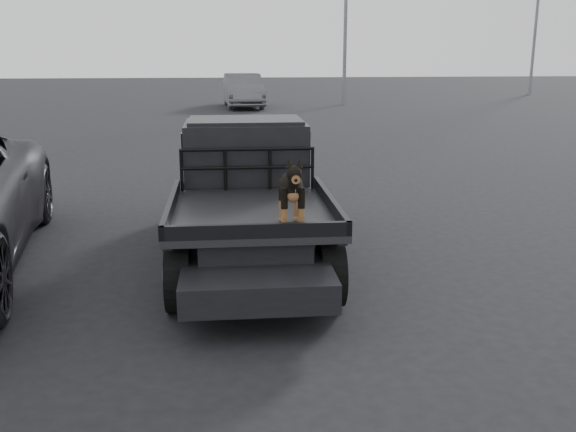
{
  "coord_description": "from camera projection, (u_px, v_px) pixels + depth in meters",
  "views": [
    {
      "loc": [
        0.03,
        -6.62,
        2.76
      ],
      "look_at": [
        0.63,
        -0.51,
        1.16
      ],
      "focal_mm": 40.0,
      "sensor_mm": 36.0,
      "label": 1
    }
  ],
  "objects": [
    {
      "name": "ground",
      "position": [
        226.0,
        308.0,
        7.07
      ],
      "size": [
        120.0,
        120.0,
        0.0
      ],
      "primitive_type": "plane",
      "color": "black",
      "rests_on": "ground"
    },
    {
      "name": "flatbed_ute",
      "position": [
        249.0,
        226.0,
        8.61
      ],
      "size": [
        2.0,
        5.4,
        0.92
      ],
      "primitive_type": null,
      "color": "black",
      "rests_on": "ground"
    },
    {
      "name": "ute_cab",
      "position": [
        246.0,
        149.0,
        9.29
      ],
      "size": [
        1.72,
        1.3,
        0.88
      ],
      "primitive_type": null,
      "color": "black",
      "rests_on": "flatbed_ute"
    },
    {
      "name": "headache_rack",
      "position": [
        248.0,
        170.0,
        8.61
      ],
      "size": [
        1.8,
        0.08,
        0.55
      ],
      "primitive_type": null,
      "color": "black",
      "rests_on": "flatbed_ute"
    },
    {
      "name": "dog",
      "position": [
        291.0,
        192.0,
        6.84
      ],
      "size": [
        0.32,
        0.6,
        0.74
      ],
      "primitive_type": null,
      "color": "black",
      "rests_on": "flatbed_ute"
    },
    {
      "name": "distant_car_a",
      "position": [
        243.0,
        90.0,
        31.42
      ],
      "size": [
        2.0,
        5.01,
        1.62
      ],
      "primitive_type": "imported",
      "rotation": [
        0.0,
        0.0,
        0.06
      ],
      "color": "#55555B",
      "rests_on": "ground"
    }
  ]
}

